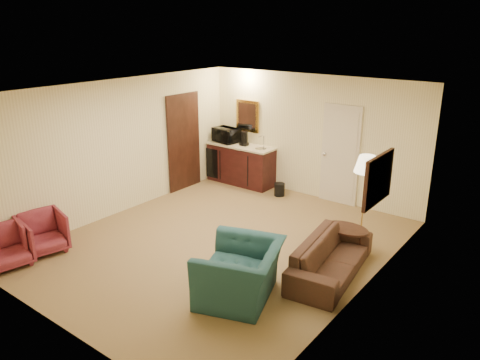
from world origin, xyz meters
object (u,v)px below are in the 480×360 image
at_px(floor_lamp, 364,200).
at_px(coffee_maker, 244,139).
at_px(rose_chair_near, 41,231).
at_px(coffee_table, 345,239).
at_px(waste_bin, 279,189).
at_px(sofa, 331,252).
at_px(rose_chair_far, 5,245).
at_px(wetbar_cabinet, 241,164).
at_px(teal_armchair, 240,264).
at_px(microwave, 226,133).

bearing_deg(floor_lamp, coffee_maker, 160.05).
bearing_deg(rose_chair_near, coffee_maker, 7.77).
relative_size(coffee_table, waste_bin, 2.64).
distance_m(sofa, rose_chair_near, 4.65).
xyz_separation_m(coffee_table, floor_lamp, (0.06, 0.49, 0.56)).
bearing_deg(coffee_table, rose_chair_far, -137.66).
xyz_separation_m(wetbar_cabinet, rose_chair_near, (-0.50, -4.72, -0.10)).
relative_size(coffee_table, coffee_maker, 2.32).
xyz_separation_m(teal_armchair, coffee_maker, (-2.82, 3.85, 0.57)).
distance_m(rose_chair_near, floor_lamp, 5.33).
relative_size(microwave, coffee_maker, 1.89).
height_order(wetbar_cabinet, coffee_table, wetbar_cabinet).
xyz_separation_m(floor_lamp, waste_bin, (-2.33, 1.07, -0.63)).
xyz_separation_m(wetbar_cabinet, microwave, (-0.44, 0.01, 0.67)).
bearing_deg(teal_armchair, microwave, -158.41).
distance_m(floor_lamp, microwave, 4.16).
bearing_deg(teal_armchair, rose_chair_near, -94.95).
relative_size(teal_armchair, floor_lamp, 0.76).
distance_m(wetbar_cabinet, microwave, 0.80).
bearing_deg(rose_chair_far, floor_lamp, -33.16).
distance_m(teal_armchair, coffee_maker, 4.81).
bearing_deg(rose_chair_near, floor_lamp, -34.21).
bearing_deg(rose_chair_far, wetbar_cabinet, 5.94).
height_order(rose_chair_near, rose_chair_far, rose_chair_near).
height_order(teal_armchair, microwave, microwave).
bearing_deg(rose_chair_far, teal_armchair, -55.24).
height_order(wetbar_cabinet, floor_lamp, floor_lamp).
bearing_deg(coffee_table, sofa, -79.57).
bearing_deg(floor_lamp, rose_chair_near, -139.00).
bearing_deg(microwave, coffee_maker, 8.64).
height_order(floor_lamp, waste_bin, floor_lamp).
xyz_separation_m(rose_chair_near, rose_chair_far, (0.00, -0.60, -0.02)).
xyz_separation_m(teal_armchair, waste_bin, (-1.72, 3.68, -0.37)).
height_order(microwave, coffee_maker, microwave).
relative_size(sofa, coffee_maker, 5.96).
bearing_deg(coffee_maker, rose_chair_far, -85.76).
xyz_separation_m(rose_chair_far, coffee_table, (3.95, 3.60, -0.13)).
distance_m(teal_armchair, rose_chair_far, 3.71).
distance_m(rose_chair_near, microwave, 4.79).
relative_size(wetbar_cabinet, rose_chair_near, 2.27).
relative_size(sofa, teal_armchair, 1.62).
bearing_deg(wetbar_cabinet, coffee_maker, 7.03).
relative_size(sofa, waste_bin, 6.78).
relative_size(wetbar_cabinet, coffee_maker, 5.13).
bearing_deg(coffee_maker, coffee_table, -16.72).
height_order(floor_lamp, microwave, floor_lamp).
bearing_deg(rose_chair_near, coffee_table, -37.99).
distance_m(waste_bin, coffee_maker, 1.45).
bearing_deg(floor_lamp, teal_armchair, -103.13).
bearing_deg(waste_bin, coffee_maker, 170.80).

